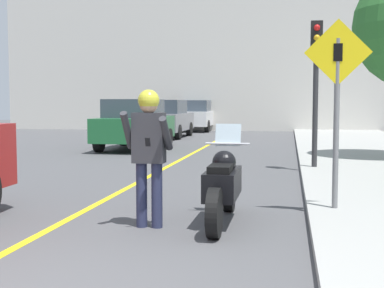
{
  "coord_description": "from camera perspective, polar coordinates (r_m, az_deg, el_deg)",
  "views": [
    {
      "loc": [
        2.33,
        -3.9,
        1.59
      ],
      "look_at": [
        1.04,
        3.18,
        1.02
      ],
      "focal_mm": 50.0,
      "sensor_mm": 36.0,
      "label": 1
    }
  ],
  "objects": [
    {
      "name": "parked_car_white",
      "position": [
        29.3,
        0.39,
        3.07
      ],
      "size": [
        1.88,
        4.2,
        1.68
      ],
      "color": "black",
      "rests_on": "ground"
    },
    {
      "name": "crossing_sign",
      "position": [
        7.6,
        15.21,
        5.04
      ],
      "size": [
        0.91,
        0.08,
        2.59
      ],
      "color": "slate",
      "rests_on": "sidewalk_curb"
    },
    {
      "name": "building_backdrop",
      "position": [
        30.17,
        5.94,
        10.72
      ],
      "size": [
        28.0,
        1.2,
        9.73
      ],
      "color": "beige",
      "rests_on": "ground"
    },
    {
      "name": "road_center_line",
      "position": [
        10.44,
        -6.13,
        -4.26
      ],
      "size": [
        0.12,
        36.0,
        0.01
      ],
      "color": "yellow",
      "rests_on": "ground"
    },
    {
      "name": "parked_car_grey",
      "position": [
        23.96,
        -2.83,
        2.75
      ],
      "size": [
        1.88,
        4.2,
        1.68
      ],
      "color": "black",
      "rests_on": "ground"
    },
    {
      "name": "parked_car_green",
      "position": [
        18.13,
        -6.08,
        2.16
      ],
      "size": [
        1.88,
        4.2,
        1.68
      ],
      "color": "black",
      "rests_on": "ground"
    },
    {
      "name": "motorcycle",
      "position": [
        7.02,
        3.3,
        -4.47
      ],
      "size": [
        0.62,
        2.16,
        1.28
      ],
      "color": "black",
      "rests_on": "ground"
    },
    {
      "name": "traffic_light",
      "position": [
        12.41,
        13.1,
        8.18
      ],
      "size": [
        0.26,
        0.3,
        3.27
      ],
      "color": "#2D2D30",
      "rests_on": "sidewalk_curb"
    },
    {
      "name": "person_biker",
      "position": [
        6.73,
        -4.63,
        0.09
      ],
      "size": [
        0.59,
        0.48,
        1.75
      ],
      "color": "#282D4C",
      "rests_on": "ground"
    }
  ]
}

